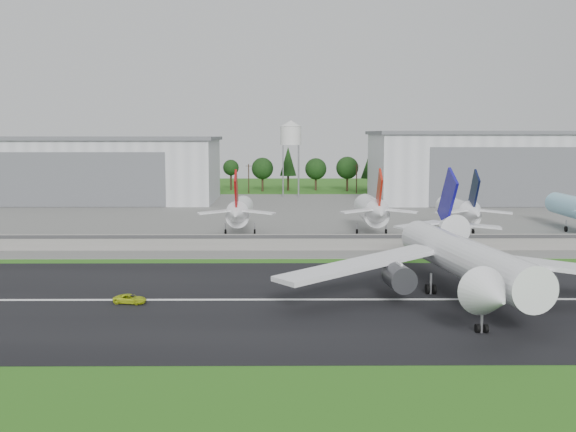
{
  "coord_description": "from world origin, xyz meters",
  "views": [
    {
      "loc": [
        -8.1,
        -93.35,
        24.22
      ],
      "look_at": [
        -7.13,
        40.0,
        9.0
      ],
      "focal_mm": 45.0,
      "sensor_mm": 36.0,
      "label": 1
    }
  ],
  "objects_px": {
    "main_airliner": "(465,268)",
    "parked_jet_red_b": "(372,210)",
    "parked_jet_navy": "(461,211)",
    "parked_jet_red_a": "(240,211)",
    "ground_vehicle": "(130,299)"
  },
  "relations": [
    {
      "from": "main_airliner",
      "to": "parked_jet_red_b",
      "type": "distance_m",
      "value": 67.21
    },
    {
      "from": "parked_jet_red_b",
      "to": "parked_jet_navy",
      "type": "bearing_deg",
      "value": -0.08
    },
    {
      "from": "main_airliner",
      "to": "parked_jet_navy",
      "type": "distance_m",
      "value": 68.83
    },
    {
      "from": "main_airliner",
      "to": "parked_jet_red_a",
      "type": "height_order",
      "value": "main_airliner"
    },
    {
      "from": "parked_jet_red_b",
      "to": "parked_jet_navy",
      "type": "xyz_separation_m",
      "value": [
        20.96,
        -0.03,
        -0.17
      ]
    },
    {
      "from": "ground_vehicle",
      "to": "parked_jet_red_b",
      "type": "height_order",
      "value": "parked_jet_red_b"
    },
    {
      "from": "parked_jet_red_a",
      "to": "parked_jet_red_b",
      "type": "height_order",
      "value": "parked_jet_red_b"
    },
    {
      "from": "ground_vehicle",
      "to": "parked_jet_navy",
      "type": "xyz_separation_m",
      "value": [
        64.12,
        68.72,
        5.28
      ]
    },
    {
      "from": "ground_vehicle",
      "to": "parked_jet_red_b",
      "type": "xyz_separation_m",
      "value": [
        43.16,
        68.74,
        5.45
      ]
    },
    {
      "from": "parked_jet_red_a",
      "to": "ground_vehicle",
      "type": "bearing_deg",
      "value": -99.59
    },
    {
      "from": "ground_vehicle",
      "to": "parked_jet_navy",
      "type": "relative_size",
      "value": 0.15
    },
    {
      "from": "main_airliner",
      "to": "ground_vehicle",
      "type": "height_order",
      "value": "main_airliner"
    },
    {
      "from": "parked_jet_red_b",
      "to": "parked_jet_navy",
      "type": "distance_m",
      "value": 20.96
    },
    {
      "from": "ground_vehicle",
      "to": "parked_jet_navy",
      "type": "distance_m",
      "value": 94.13
    },
    {
      "from": "main_airliner",
      "to": "parked_jet_navy",
      "type": "height_order",
      "value": "main_airliner"
    }
  ]
}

